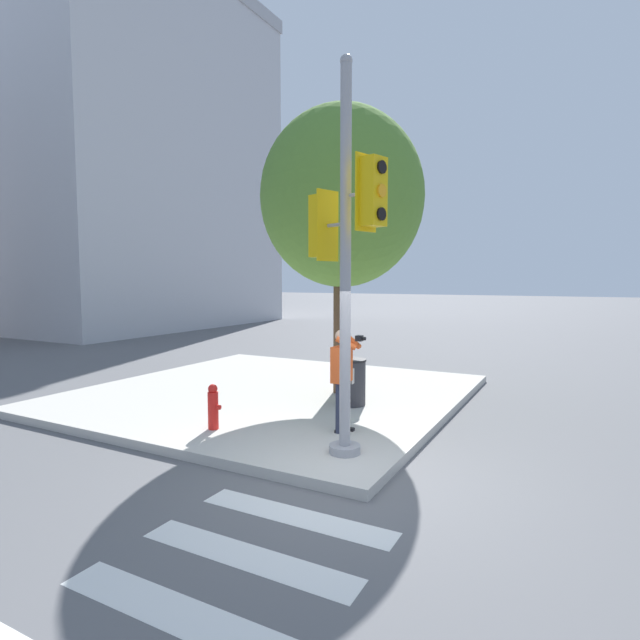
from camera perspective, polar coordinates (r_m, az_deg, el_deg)
name	(u,v)px	position (r m, az deg, el deg)	size (l,w,h in m)	color
ground_plane	(348,480)	(6.98, 3.17, -17.80)	(160.00, 160.00, 0.00)	#5B5B5E
sidewalk_corner	(273,393)	(11.52, -5.41, -8.32)	(8.00, 8.00, 0.16)	#BCB7AD
traffic_signal_pole	(346,248)	(7.07, 2.96, 8.25)	(0.66, 1.28, 5.56)	#939399
person_photographer	(343,371)	(8.22, 2.62, -5.80)	(0.58, 0.54, 1.70)	black
street_tree	(342,198)	(11.08, 2.52, 13.73)	(3.52, 3.52, 6.21)	brown
fire_hydrant	(213,407)	(8.66, -12.11, -9.68)	(0.18, 0.24, 0.76)	red
trash_bin	(351,382)	(10.06, 3.58, -7.07)	(0.60, 0.60, 0.92)	#2D2D33
building_right	(130,158)	(31.91, -20.88, 16.89)	(15.22, 11.09, 19.12)	#BCBCC1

